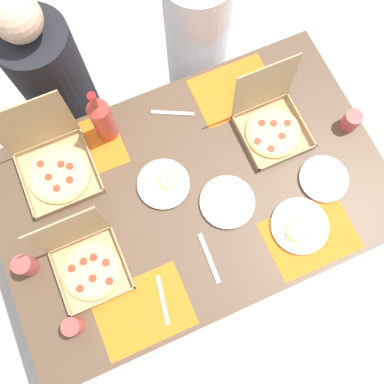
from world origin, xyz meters
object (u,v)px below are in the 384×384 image
Objects in this scene: pizza_box_corner_left at (87,262)px; soda_bottle at (102,119)px; pizza_box_center at (54,163)px; plate_near_right at (164,184)px; plate_middle at (299,226)px; diner_left_seat at (64,96)px; cup_red at (73,326)px; cup_spare at (26,265)px; cup_dark at (351,121)px; diner_right_seat at (197,46)px; plate_far_right at (227,202)px; pizza_box_edge_far at (271,123)px; plate_far_left at (324,179)px.

pizza_box_corner_left is 0.94× the size of soda_bottle.
plate_near_right is at bearing -33.05° from pizza_box_center.
plate_middle is 0.19× the size of diner_left_seat.
cup_spare is at bearing 107.90° from cup_red.
cup_spare reaches higher than cup_dark.
pizza_box_center is at bearing 142.00° from plate_middle.
cup_dark is (0.84, -0.07, 0.03)m from plate_near_right.
plate_far_right is at bearing -106.01° from diner_right_seat.
pizza_box_center is at bearing 146.95° from plate_near_right.
cup_red is at bearing -119.28° from soda_bottle.
cup_red is at bearing -164.09° from plate_far_right.
diner_right_seat is at bearing 47.66° from cup_red.
pizza_box_edge_far is 0.91× the size of pizza_box_center.
plate_far_left is (1.02, -0.06, -0.04)m from pizza_box_corner_left.
soda_bottle is at bearing 158.20° from pizza_box_edge_far.
cup_red is at bearing -122.59° from pizza_box_corner_left.
cup_red is (-1.15, -0.14, 0.03)m from plate_far_left.
pizza_box_edge_far is 0.32m from plate_far_left.
cup_red reaches higher than plate_near_right.
pizza_box_corner_left is 0.86m from plate_middle.
plate_near_right is at bearing -123.52° from diner_right_seat.
diner_left_seat is at bearing 76.72° from cup_red.
plate_middle is 1.09m from cup_spare.
pizza_box_center is 0.42m from cup_spare.
cup_spare is (-1.24, 0.15, 0.04)m from plate_far_left.
plate_far_right is 0.19× the size of diner_right_seat.
plate_far_right is 0.64m from cup_dark.
pizza_box_edge_far is 0.26× the size of diner_right_seat.
pizza_box_center is 0.28× the size of diner_right_seat.
plate_far_left is 2.37× the size of cup_dark.
pizza_box_center is at bearing 165.21° from cup_dark.
pizza_box_edge_far is 3.05× the size of cup_spare.
plate_near_right is 0.97× the size of plate_far_right.
plate_near_right is 0.28m from plate_far_right.
plate_far_right is at bearing -40.64° from plate_near_right.
pizza_box_edge_far is 1.31× the size of plate_middle.
cup_red is (-1.37, -0.32, -0.00)m from cup_dark.
cup_spare is 0.08× the size of diner_right_seat.
cup_spare is (-0.22, 0.08, 0.00)m from pizza_box_corner_left.
cup_dark reaches higher than cup_red.
pizza_box_edge_far reaches higher than pizza_box_corner_left.
pizza_box_center reaches higher than plate_middle.
plate_far_left is 2.04× the size of cup_spare.
plate_middle is 0.73× the size of soda_bottle.
cup_spare is 0.30m from cup_red.
plate_middle is 0.31m from plate_far_right.
plate_near_right is at bearing 138.09° from plate_middle.
cup_spare is at bearing 159.49° from pizza_box_corner_left.
pizza_box_corner_left reaches higher than cup_dark.
plate_far_right is 0.83m from cup_spare.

